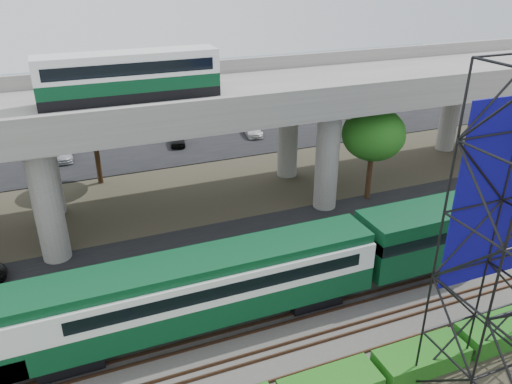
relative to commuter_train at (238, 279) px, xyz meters
name	(u,v)px	position (x,y,z in m)	size (l,w,h in m)	color
ground	(272,341)	(1.11, -2.00, -2.88)	(140.00, 140.00, 0.00)	#474233
ballast_bed	(257,316)	(1.11, 0.00, -2.78)	(90.00, 12.00, 0.20)	slate
service_road	(212,243)	(1.11, 8.50, -2.84)	(90.00, 5.00, 0.08)	black
parking_lot	(147,139)	(1.11, 32.00, -2.84)	(90.00, 18.00, 0.08)	black
harbor_water	(119,93)	(1.11, 54.00, -2.87)	(140.00, 40.00, 0.03)	#42606D
rail_tracks	(257,313)	(1.11, 0.00, -2.60)	(90.00, 9.52, 0.16)	#472D1E
commuter_train	(238,279)	(0.00, 0.00, 0.00)	(29.30, 3.06, 4.30)	black
overpass	(181,109)	(0.85, 14.00, 5.33)	(80.00, 12.00, 12.40)	#9E9B93
trees	(122,150)	(-3.55, 14.17, 2.69)	(40.94, 16.94, 7.69)	#382314
parked_cars	(155,134)	(1.81, 31.32, -2.22)	(35.21, 9.32, 1.28)	silver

